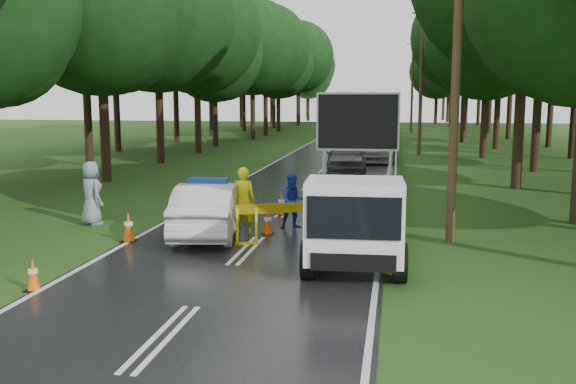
% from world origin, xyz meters
% --- Properties ---
extents(ground, '(160.00, 160.00, 0.00)m').
position_xyz_m(ground, '(0.00, 0.00, 0.00)').
color(ground, '#1B4012').
rests_on(ground, ground).
extents(road, '(7.00, 140.00, 0.02)m').
position_xyz_m(road, '(0.00, 30.00, 0.01)').
color(road, black).
rests_on(road, ground).
extents(guardrail, '(0.12, 60.06, 0.70)m').
position_xyz_m(guardrail, '(3.70, 29.67, 0.55)').
color(guardrail, gray).
rests_on(guardrail, ground).
extents(utility_pole_near, '(1.40, 0.24, 10.00)m').
position_xyz_m(utility_pole_near, '(5.20, 2.00, 5.06)').
color(utility_pole_near, '#44321F').
rests_on(utility_pole_near, ground).
extents(utility_pole_mid, '(1.40, 0.24, 10.00)m').
position_xyz_m(utility_pole_mid, '(5.20, 28.00, 5.06)').
color(utility_pole_mid, '#44321F').
rests_on(utility_pole_mid, ground).
extents(utility_pole_far, '(1.40, 0.24, 10.00)m').
position_xyz_m(utility_pole_far, '(5.20, 54.00, 5.06)').
color(utility_pole_far, '#44321F').
rests_on(utility_pole_far, ground).
extents(police_sedan, '(2.25, 4.74, 1.65)m').
position_xyz_m(police_sedan, '(-1.46, 1.55, 0.75)').
color(police_sedan, silver).
rests_on(police_sedan, ground).
extents(work_truck, '(2.42, 5.06, 3.95)m').
position_xyz_m(work_truck, '(2.80, -0.82, 1.07)').
color(work_truck, gray).
rests_on(work_truck, ground).
extents(barrier, '(2.46, 1.06, 1.09)m').
position_xyz_m(barrier, '(0.80, 1.00, 0.83)').
color(barrier, yellow).
rests_on(barrier, ground).
extents(officer, '(0.73, 0.50, 1.93)m').
position_xyz_m(officer, '(-0.56, 2.00, 0.96)').
color(officer, '#F9FC0D').
rests_on(officer, ground).
extents(civilian, '(0.96, 0.87, 1.63)m').
position_xyz_m(civilian, '(0.72, 3.00, 0.82)').
color(civilian, '#172F9B').
rests_on(civilian, ground).
extents(bystander_right, '(1.13, 1.08, 1.95)m').
position_xyz_m(bystander_right, '(-5.45, 2.50, 0.98)').
color(bystander_right, gray).
rests_on(bystander_right, ground).
extents(queue_car_first, '(2.38, 4.97, 1.64)m').
position_xyz_m(queue_car_first, '(1.16, 17.15, 0.82)').
color(queue_car_first, '#42444A').
rests_on(queue_car_first, ground).
extents(queue_car_second, '(2.41, 5.67, 1.63)m').
position_xyz_m(queue_car_second, '(2.50, 23.15, 0.82)').
color(queue_car_second, '#95979D').
rests_on(queue_car_second, ground).
extents(queue_car_third, '(2.80, 5.07, 1.34)m').
position_xyz_m(queue_car_third, '(2.48, 31.53, 0.67)').
color(queue_car_third, black).
rests_on(queue_car_third, ground).
extents(queue_car_fourth, '(2.27, 4.93, 1.57)m').
position_xyz_m(queue_car_fourth, '(1.12, 37.53, 0.78)').
color(queue_car_fourth, '#3F4147').
rests_on(queue_car_fourth, ground).
extents(cone_near_left, '(0.32, 0.32, 0.68)m').
position_xyz_m(cone_near_left, '(-3.50, -4.00, 0.33)').
color(cone_near_left, black).
rests_on(cone_near_left, ground).
extents(cone_center, '(0.34, 0.34, 0.73)m').
position_xyz_m(cone_center, '(0.14, 2.00, 0.35)').
color(cone_center, black).
rests_on(cone_center, ground).
extents(cone_far, '(0.37, 0.37, 0.78)m').
position_xyz_m(cone_far, '(0.01, 5.00, 0.38)').
color(cone_far, black).
rests_on(cone_far, ground).
extents(cone_left_mid, '(0.39, 0.39, 0.82)m').
position_xyz_m(cone_left_mid, '(-3.40, 0.50, 0.40)').
color(cone_left_mid, black).
rests_on(cone_left_mid, ground).
extents(cone_right, '(0.37, 0.37, 0.78)m').
position_xyz_m(cone_right, '(2.81, 4.50, 0.38)').
color(cone_right, black).
rests_on(cone_right, ground).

